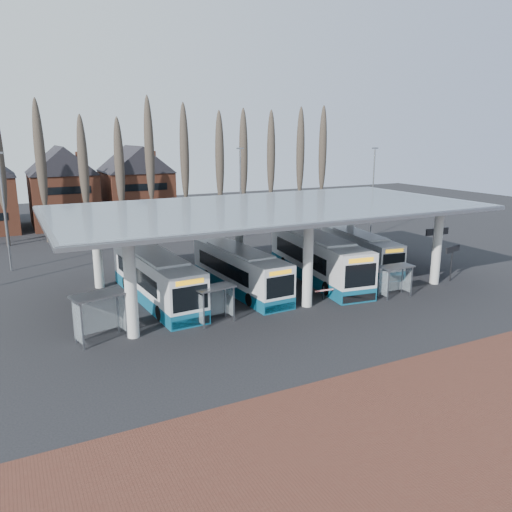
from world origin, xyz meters
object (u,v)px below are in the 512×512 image
bus_1 (239,270)px  bus_3 (359,250)px  bus_2 (317,258)px  shelter_0 (99,306)px  shelter_2 (395,274)px  shelter_1 (214,296)px  bus_0 (156,278)px

bus_1 → bus_3: bearing=4.7°
bus_1 → bus_2: bus_2 is taller
bus_2 → shelter_0: 18.83m
bus_1 → shelter_2: (9.44, -6.60, 0.17)m
shelter_1 → bus_3: bearing=13.9°
bus_2 → shelter_0: bus_2 is taller
bus_2 → bus_3: (5.71, 1.83, -0.30)m
bus_1 → shelter_2: size_ratio=4.62×
bus_3 → shelter_2: 8.87m
bus_3 → bus_0: bearing=-167.8°
bus_1 → bus_2: bearing=-4.2°
bus_0 → bus_1: bearing=-7.4°
bus_2 → shelter_0: (-18.16, -4.97, 0.31)m
bus_0 → bus_1: size_ratio=1.06×
shelter_1 → shelter_2: shelter_1 is taller
shelter_1 → bus_0: bearing=100.0°
shelter_1 → shelter_2: size_ratio=1.07×
bus_1 → bus_3: bus_1 is taller
shelter_2 → shelter_0: bearing=177.4°
bus_0 → shelter_1: size_ratio=4.60×
bus_3 → shelter_1: size_ratio=4.12×
bus_2 → bus_3: bus_2 is taller
bus_1 → shelter_1: bus_1 is taller
bus_0 → shelter_1: (2.02, -5.91, 0.10)m
bus_0 → bus_3: bus_0 is taller
bus_3 → shelter_2: size_ratio=4.39×
bus_3 → shelter_2: bus_3 is taller
bus_0 → bus_2: 13.30m
shelter_0 → shelter_2: bearing=-16.5°
shelter_0 → shelter_1: size_ratio=1.21×
shelter_0 → shelter_2: 20.69m
bus_3 → shelter_0: size_ratio=3.41×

